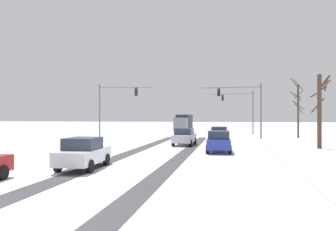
{
  "coord_description": "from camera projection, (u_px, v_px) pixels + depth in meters",
  "views": [
    {
      "loc": [
        5.56,
        -7.18,
        2.72
      ],
      "look_at": [
        0.0,
        23.5,
        2.8
      ],
      "focal_mm": 35.16,
      "sensor_mm": 36.0,
      "label": 1
    }
  ],
  "objects": [
    {
      "name": "sidewalk_kerb_right",
      "position": [
        309.0,
        158.0,
        21.0
      ],
      "size": [
        4.0,
        36.93,
        0.12
      ],
      "primitive_type": "cube",
      "color": "white",
      "rests_on": "ground"
    },
    {
      "name": "traffic_signal_near_left",
      "position": [
        114.0,
        102.0,
        38.53
      ],
      "size": [
        6.46,
        0.4,
        6.5
      ],
      "color": "slate",
      "rests_on": "ground"
    },
    {
      "name": "box_truck_delivery",
      "position": [
        184.0,
        123.0,
        56.0
      ],
      "size": [
        2.47,
        7.46,
        3.02
      ],
      "color": "slate",
      "rests_on": "ground"
    },
    {
      "name": "traffic_signal_far_right",
      "position": [
        241.0,
        105.0,
        49.64
      ],
      "size": [
        6.51,
        0.39,
        6.5
      ],
      "color": "slate",
      "rests_on": "ground"
    },
    {
      "name": "car_black_lead",
      "position": [
        220.0,
        134.0,
        34.88
      ],
      "size": [
        1.98,
        4.18,
        1.62
      ],
      "color": "black",
      "rests_on": "ground"
    },
    {
      "name": "car_blue_third",
      "position": [
        219.0,
        141.0,
        24.98
      ],
      "size": [
        1.92,
        4.14,
        1.62
      ],
      "color": "#233899",
      "rests_on": "ground"
    },
    {
      "name": "bare_tree_sidewalk_mid",
      "position": [
        320.0,
        108.0,
        27.72
      ],
      "size": [
        1.58,
        1.49,
        6.25
      ],
      "color": "#4C3828",
      "rests_on": "ground"
    },
    {
      "name": "bare_tree_sidewalk_far",
      "position": [
        298.0,
        108.0,
        41.2
      ],
      "size": [
        1.74,
        1.76,
        7.54
      ],
      "color": "#4C3828",
      "rests_on": "ground"
    },
    {
      "name": "car_silver_second",
      "position": [
        184.0,
        137.0,
        30.9
      ],
      "size": [
        2.0,
        4.18,
        1.62
      ],
      "color": "#B7BABF",
      "rests_on": "ground"
    },
    {
      "name": "traffic_signal_near_right",
      "position": [
        244.0,
        101.0,
        37.92
      ],
      "size": [
        6.91,
        0.58,
        6.5
      ],
      "color": "slate",
      "rests_on": "ground"
    },
    {
      "name": "wheel_track_left_lane",
      "position": [
        132.0,
        152.0,
        24.85
      ],
      "size": [
        1.15,
        36.93,
        0.01
      ],
      "primitive_type": "cube",
      "color": "#424247",
      "rests_on": "ground"
    },
    {
      "name": "car_white_fourth",
      "position": [
        84.0,
        153.0,
        17.1
      ],
      "size": [
        1.99,
        4.18,
        1.62
      ],
      "color": "silver",
      "rests_on": "ground"
    },
    {
      "name": "wheel_track_right_lane",
      "position": [
        185.0,
        153.0,
        24.12
      ],
      "size": [
        1.03,
        36.93,
        0.01
      ],
      "primitive_type": "cube",
      "color": "#424247",
      "rests_on": "ground"
    }
  ]
}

